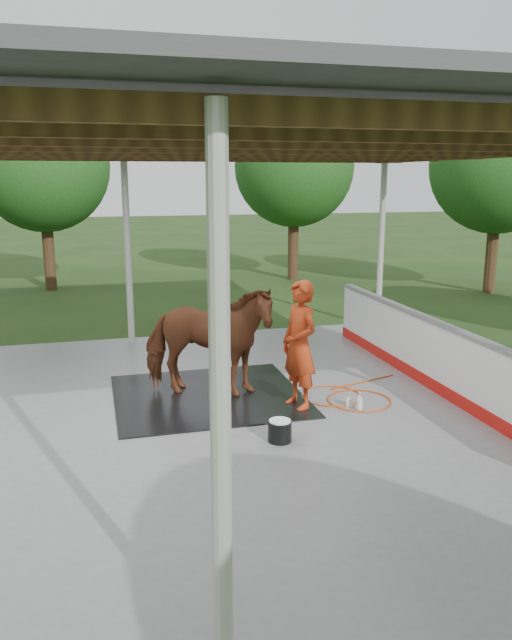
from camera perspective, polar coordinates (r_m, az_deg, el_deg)
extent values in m
plane|color=#1E3814|center=(9.08, -9.22, -9.61)|extent=(100.00, 100.00, 0.00)
cube|color=slate|center=(9.07, -9.22, -9.46)|extent=(12.00, 10.00, 0.05)
cylinder|color=beige|center=(4.02, -3.27, -8.67)|extent=(0.14, 0.14, 3.85)
cylinder|color=beige|center=(13.17, -11.64, 6.21)|extent=(0.14, 0.14, 3.85)
cylinder|color=beige|center=(14.64, 11.37, 6.87)|extent=(0.14, 0.14, 3.85)
cube|color=brown|center=(3.96, -4.25, 18.62)|extent=(12.00, 0.10, 0.18)
cube|color=brown|center=(5.43, -7.34, 16.99)|extent=(12.00, 0.10, 0.18)
cube|color=brown|center=(6.92, -9.08, 16.04)|extent=(12.00, 0.10, 0.18)
cube|color=brown|center=(8.41, -10.19, 15.42)|extent=(12.00, 0.10, 0.18)
cube|color=brown|center=(9.90, -10.97, 14.98)|extent=(12.00, 0.10, 0.18)
cube|color=brown|center=(11.40, -11.54, 14.66)|extent=(12.00, 0.10, 0.18)
cube|color=brown|center=(12.90, -11.97, 14.41)|extent=(12.00, 0.10, 0.18)
cube|color=#38383A|center=(8.42, -10.25, 16.78)|extent=(12.60, 10.60, 0.10)
cube|color=red|center=(10.46, 16.80, -6.07)|extent=(0.14, 8.00, 0.20)
cube|color=white|center=(10.32, 17.00, -3.44)|extent=(0.12, 8.00, 1.00)
cube|color=slate|center=(10.19, 17.19, -0.63)|extent=(0.16, 8.00, 0.06)
cylinder|color=#382314|center=(20.54, -18.40, 5.68)|extent=(0.36, 0.36, 2.20)
sphere|color=#194714|center=(20.41, -18.95, 13.21)|extent=(4.00, 4.00, 4.00)
cylinder|color=#382314|center=(21.58, 3.42, 6.63)|extent=(0.36, 0.36, 2.20)
sphere|color=#194714|center=(21.46, 3.52, 13.82)|extent=(4.00, 4.00, 4.00)
cylinder|color=#382314|center=(20.28, 20.71, 5.42)|extent=(0.36, 0.36, 2.20)
sphere|color=#194714|center=(20.15, 21.33, 13.05)|extent=(4.00, 4.00, 4.00)
cube|color=black|center=(10.03, -4.37, -6.90)|extent=(2.93, 2.75, 0.02)
imported|color=brown|center=(9.76, -4.47, -1.91)|extent=(2.32, 1.66, 1.78)
imported|color=#AF3212|center=(9.30, 4.00, -2.29)|extent=(0.64, 0.81, 1.94)
cylinder|color=black|center=(8.35, 2.19, -10.13)|extent=(0.31, 0.31, 0.28)
cylinder|color=white|center=(8.29, 2.20, -9.25)|extent=(0.29, 0.29, 0.03)
imported|color=silver|center=(9.50, 9.43, -7.37)|extent=(0.14, 0.14, 0.28)
imported|color=#338CD8|center=(9.65, 8.54, -7.21)|extent=(0.13, 0.13, 0.22)
torus|color=#C7460E|center=(10.06, 6.91, -6.88)|extent=(0.97, 0.97, 0.02)
torus|color=#C7460E|center=(9.93, 9.42, -7.25)|extent=(1.00, 1.00, 0.02)
cylinder|color=#C7460E|center=(10.80, 9.79, -5.59)|extent=(1.33, 0.45, 0.02)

